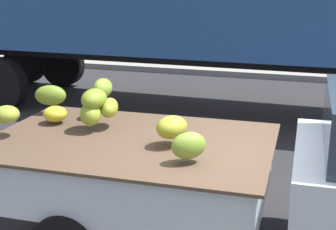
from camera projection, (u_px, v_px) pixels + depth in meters
name	position (u px, v px, depth m)	size (l,w,h in m)	color
curb_strip	(304.00, 76.00, 12.94)	(80.00, 0.80, 0.16)	gray
pickup_truck	(336.00, 180.00, 4.34)	(4.99, 1.99, 1.70)	silver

